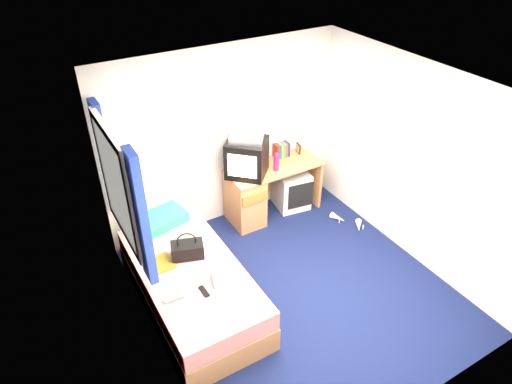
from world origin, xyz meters
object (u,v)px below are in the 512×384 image
pillow (161,220)px  water_bottle (174,296)px  colour_swatch_fan (218,301)px  aerosol_can (266,161)px  bed (192,286)px  magazine (162,263)px  pink_water_bottle (276,162)px  crt_tv (247,158)px  white_heels (348,222)px  remote_control (204,291)px  towel (226,275)px  desk (256,193)px  storage_cube (291,189)px  handbag (187,249)px  vcr (247,138)px  picture_frame (298,148)px

pillow → water_bottle: size_ratio=2.86×
colour_swatch_fan → aerosol_can: bearing=46.9°
bed → magazine: size_ratio=7.14×
pillow → pink_water_bottle: size_ratio=2.52×
crt_tv → white_heels: crt_tv is taller
pink_water_bottle → aerosol_can: bearing=116.9°
colour_swatch_fan → white_heels: (2.37, 0.82, -0.51)m
water_bottle → remote_control: 0.29m
pillow → towel: (0.24, -1.20, -0.02)m
desk → storage_cube: size_ratio=2.35×
towel → magazine: bearing=131.3°
desk → magazine: 1.84m
storage_cube → towel: (-1.74, -1.37, 0.31)m
remote_control → white_heels: 2.57m
white_heels → storage_cube: bearing=118.6°
bed → remote_control: 0.48m
towel → magazine: size_ratio=1.00×
handbag → colour_swatch_fan: (-0.01, -0.75, -0.09)m
bed → storage_cube: size_ratio=3.62×
aerosol_can → colour_swatch_fan: bearing=-133.1°
vcr → white_heels: (1.14, -0.80, -1.24)m
crt_tv → aerosol_can: bearing=50.9°
picture_frame → remote_control: bearing=-133.7°
handbag → colour_swatch_fan: handbag is taller
towel → colour_swatch_fan: 0.31m
desk → remote_control: 2.02m
pillow → white_heels: (2.41, -0.62, -0.56)m
bed → magazine: bearing=136.5°
storage_cube → crt_tv: bearing=-172.3°
magazine → remote_control: remote_control is taller
storage_cube → towel: bearing=-133.2°
magazine → water_bottle: bearing=-97.9°
aerosol_can → magazine: (-1.81, -0.87, -0.28)m
bed → pillow: size_ratio=3.49×
desk → storage_cube: 0.60m
pillow → towel: size_ratio=2.04×
pillow → remote_control: 1.26m
crt_tv → vcr: vcr is taller
crt_tv → towel: size_ratio=2.37×
magazine → colour_swatch_fan: (0.27, -0.78, -0.00)m
aerosol_can → white_heels: aerosol_can is taller
white_heels → vcr: bearing=145.0°
storage_cube → handbag: size_ratio=1.43×
storage_cube → picture_frame: (0.19, 0.14, 0.54)m
storage_cube → pink_water_bottle: (-0.34, -0.10, 0.59)m
pink_water_bottle → aerosol_can: 0.17m
vcr → white_heels: vcr is taller
storage_cube → remote_control: bearing=-136.2°
water_bottle → remote_control: size_ratio=1.25×
picture_frame → white_heels: (0.24, -0.93, -0.78)m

